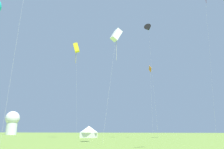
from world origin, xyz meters
TOP-DOWN VIEW (x-y plane):
  - kite_white_box at (0.88, 31.36)m, footprint 2.84×3.15m
  - kite_orange_diamond at (5.45, 59.75)m, footprint 0.82×2.88m
  - kite_yellow_box at (-15.16, 53.45)m, footprint 2.66×1.81m
  - kite_black_delta at (5.54, 55.79)m, footprint 2.49×2.56m
  - festival_tent_center at (-12.15, 57.92)m, footprint 4.91×4.91m
  - observatory_dome at (-60.12, 89.88)m, footprint 6.40×6.40m

SIDE VIEW (x-z plane):
  - festival_tent_center at x=-12.15m, z-range 0.17..3.36m
  - observatory_dome at x=-60.12m, z-range 0.61..11.41m
  - kite_white_box at x=0.88m, z-range 8.23..27.11m
  - kite_orange_diamond at x=5.45m, z-range 8.82..29.22m
  - kite_yellow_box at x=-15.16m, z-range 11.86..38.47m
  - kite_black_delta at x=5.54m, z-range 14.53..46.05m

